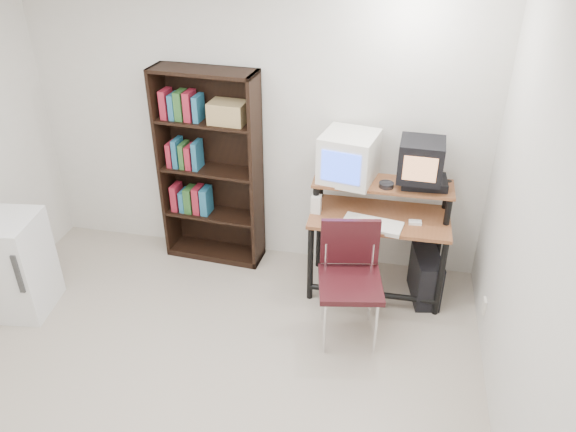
% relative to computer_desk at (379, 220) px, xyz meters
% --- Properties ---
extents(floor, '(4.00, 4.00, 0.01)m').
position_rel_computer_desk_xyz_m(floor, '(-1.13, -1.62, -0.69)').
color(floor, '#AFA391').
rests_on(floor, ground).
extents(ceiling, '(4.00, 4.00, 0.01)m').
position_rel_computer_desk_xyz_m(ceiling, '(-1.13, -1.62, 1.92)').
color(ceiling, white).
rests_on(ceiling, back_wall).
extents(back_wall, '(4.00, 0.01, 2.60)m').
position_rel_computer_desk_xyz_m(back_wall, '(-1.13, 0.38, 0.62)').
color(back_wall, silver).
rests_on(back_wall, floor).
extents(right_wall, '(0.01, 4.00, 2.60)m').
position_rel_computer_desk_xyz_m(right_wall, '(0.87, -1.62, 0.62)').
color(right_wall, silver).
rests_on(right_wall, floor).
extents(computer_desk, '(1.14, 0.57, 0.98)m').
position_rel_computer_desk_xyz_m(computer_desk, '(0.00, 0.00, 0.00)').
color(computer_desk, brown).
rests_on(computer_desk, floor).
extents(crt_monitor, '(0.49, 0.49, 0.40)m').
position_rel_computer_desk_xyz_m(crt_monitor, '(-0.29, 0.12, 0.49)').
color(crt_monitor, white).
rests_on(crt_monitor, computer_desk).
extents(vcr, '(0.37, 0.28, 0.08)m').
position_rel_computer_desk_xyz_m(vcr, '(0.32, 0.11, 0.33)').
color(vcr, black).
rests_on(vcr, computer_desk).
extents(crt_tv, '(0.35, 0.35, 0.32)m').
position_rel_computer_desk_xyz_m(crt_tv, '(0.27, 0.09, 0.53)').
color(crt_tv, black).
rests_on(crt_tv, vcr).
extents(cd_spindle, '(0.13, 0.13, 0.05)m').
position_rel_computer_desk_xyz_m(cd_spindle, '(0.03, 0.02, 0.31)').
color(cd_spindle, '#26262B').
rests_on(cd_spindle, computer_desk).
extents(keyboard, '(0.50, 0.29, 0.03)m').
position_rel_computer_desk_xyz_m(keyboard, '(-0.05, -0.18, 0.06)').
color(keyboard, white).
rests_on(keyboard, computer_desk).
extents(mousepad, '(0.23, 0.19, 0.01)m').
position_rel_computer_desk_xyz_m(mousepad, '(0.30, -0.10, 0.04)').
color(mousepad, black).
rests_on(mousepad, computer_desk).
extents(mouse, '(0.10, 0.07, 0.03)m').
position_rel_computer_desk_xyz_m(mouse, '(0.28, -0.09, 0.06)').
color(mouse, white).
rests_on(mouse, mousepad).
extents(desk_speaker, '(0.08, 0.08, 0.17)m').
position_rel_computer_desk_xyz_m(desk_speaker, '(-0.52, -0.07, 0.12)').
color(desk_speaker, white).
rests_on(desk_speaker, computer_desk).
extents(pc_tower, '(0.28, 0.48, 0.42)m').
position_rel_computer_desk_xyz_m(pc_tower, '(0.43, -0.05, -0.47)').
color(pc_tower, black).
rests_on(pc_tower, floor).
extents(school_chair, '(0.54, 0.54, 0.93)m').
position_rel_computer_desk_xyz_m(school_chair, '(-0.17, -0.60, -0.10)').
color(school_chair, black).
rests_on(school_chair, floor).
extents(bookshelf, '(0.91, 0.36, 1.79)m').
position_rel_computer_desk_xyz_m(bookshelf, '(-1.52, 0.24, 0.24)').
color(bookshelf, black).
rests_on(bookshelf, floor).
extents(mini_fridge, '(0.56, 0.56, 0.85)m').
position_rel_computer_desk_xyz_m(mini_fridge, '(-2.85, -0.87, -0.26)').
color(mini_fridge, silver).
rests_on(mini_fridge, floor).
extents(wall_outlet, '(0.02, 0.08, 0.12)m').
position_rel_computer_desk_xyz_m(wall_outlet, '(0.85, -0.47, -0.38)').
color(wall_outlet, beige).
rests_on(wall_outlet, right_wall).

